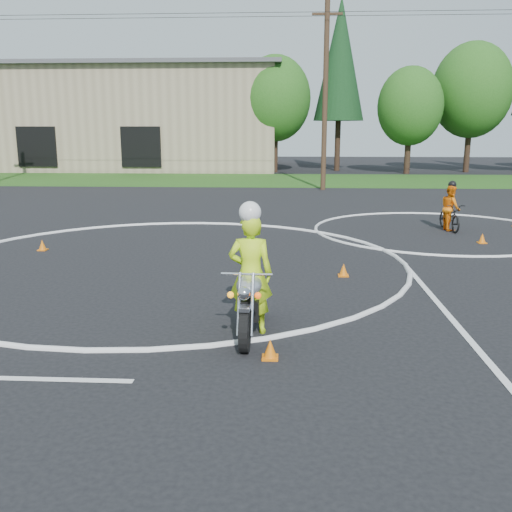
{
  "coord_description": "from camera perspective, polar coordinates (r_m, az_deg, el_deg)",
  "views": [
    {
      "loc": [
        3.05,
        -11.0,
        3.33
      ],
      "look_at": [
        2.49,
        -1.07,
        1.1
      ],
      "focal_mm": 40.0,
      "sensor_mm": 36.0,
      "label": 1
    }
  ],
  "objects": [
    {
      "name": "warehouse",
      "position": [
        55.17,
        -19.74,
        12.76
      ],
      "size": [
        41.0,
        17.0,
        8.3
      ],
      "color": "tan",
      "rests_on": "ground"
    },
    {
      "name": "utility_poles",
      "position": [
        32.12,
        6.94,
        15.86
      ],
      "size": [
        41.6,
        1.12,
        10.0
      ],
      "color": "#473321",
      "rests_on": "ground"
    },
    {
      "name": "ground",
      "position": [
        11.89,
        -11.81,
        -3.91
      ],
      "size": [
        120.0,
        120.0,
        0.0
      ],
      "primitive_type": "plane",
      "color": "black",
      "rests_on": "ground"
    },
    {
      "name": "primary_motorcycle",
      "position": [
        9.33,
        -0.59,
        -4.54
      ],
      "size": [
        0.79,
        2.26,
        1.19
      ],
      "rotation": [
        0.0,
        0.0,
        -0.03
      ],
      "color": "black",
      "rests_on": "ground"
    },
    {
      "name": "grass_strip",
      "position": [
        38.27,
        -1.4,
        7.63
      ],
      "size": [
        120.0,
        10.0,
        0.02
      ],
      "primitive_type": "cube",
      "color": "#1E4714",
      "rests_on": "ground"
    },
    {
      "name": "course_markings",
      "position": [
        15.73,
        -0.07,
        0.43
      ],
      "size": [
        19.05,
        19.05,
        0.12
      ],
      "color": "silver",
      "rests_on": "ground"
    },
    {
      "name": "traffic_cones",
      "position": [
        14.53,
        11.03,
        -0.31
      ],
      "size": [
        18.01,
        13.45,
        0.3
      ],
      "color": "orange",
      "rests_on": "ground"
    },
    {
      "name": "treeline",
      "position": [
        47.21,
        18.32,
        15.99
      ],
      "size": [
        38.2,
        8.1,
        14.52
      ],
      "color": "#382619",
      "rests_on": "ground"
    },
    {
      "name": "rider_primary_grp",
      "position": [
        9.33,
        -0.55,
        -1.43
      ],
      "size": [
        0.74,
        0.5,
        2.2
      ],
      "rotation": [
        0.0,
        0.0,
        -0.03
      ],
      "color": "#C0ED18",
      "rests_on": "ground"
    },
    {
      "name": "rider_second_grp",
      "position": [
        20.13,
        18.85,
        4.1
      ],
      "size": [
        0.76,
        1.77,
        1.66
      ],
      "rotation": [
        0.0,
        0.0,
        0.09
      ],
      "color": "black",
      "rests_on": "ground"
    }
  ]
}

